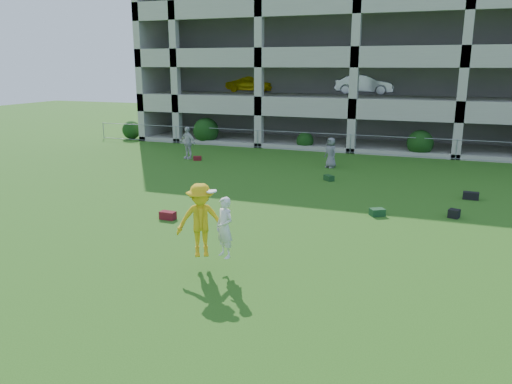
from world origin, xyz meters
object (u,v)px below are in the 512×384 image
at_px(frisbee_contest, 205,221).
at_px(parking_garage, 374,54).
at_px(bystander_c, 331,153).
at_px(crate_d, 454,214).
at_px(bystander_b, 188,143).

xyz_separation_m(frisbee_contest, parking_garage, (0.45, 27.72, 4.71)).
height_order(bystander_c, crate_d, bystander_c).
height_order(bystander_c, parking_garage, parking_garage).
relative_size(bystander_b, crate_d, 5.23).
distance_m(bystander_b, parking_garage, 16.84).
bearing_deg(parking_garage, bystander_b, -121.80).
relative_size(bystander_b, bystander_c, 1.15).
height_order(bystander_b, bystander_c, bystander_b).
relative_size(bystander_b, frisbee_contest, 0.93).
relative_size(frisbee_contest, parking_garage, 0.07).
xyz_separation_m(bystander_b, frisbee_contest, (8.01, -14.08, 0.39)).
xyz_separation_m(crate_d, parking_garage, (-5.80, 20.56, 5.86)).
bearing_deg(bystander_c, parking_garage, 127.29).
xyz_separation_m(bystander_c, parking_garage, (0.20, 13.31, 5.22)).
xyz_separation_m(bystander_c, frisbee_contest, (-0.24, -14.40, 0.51)).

